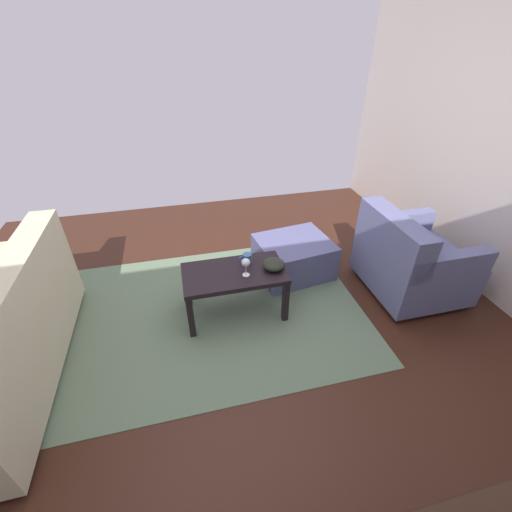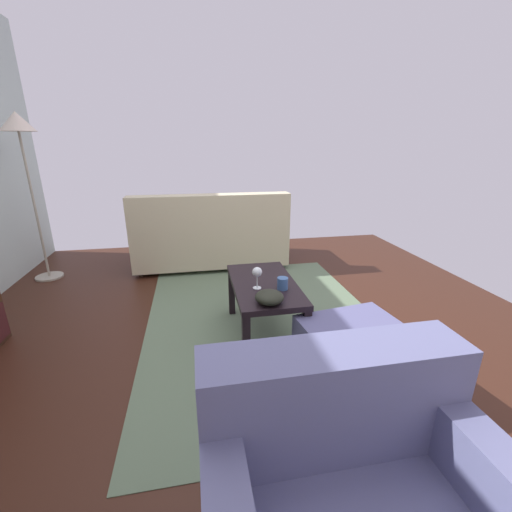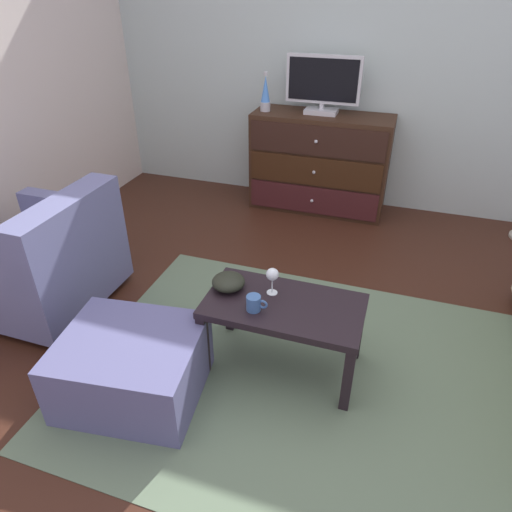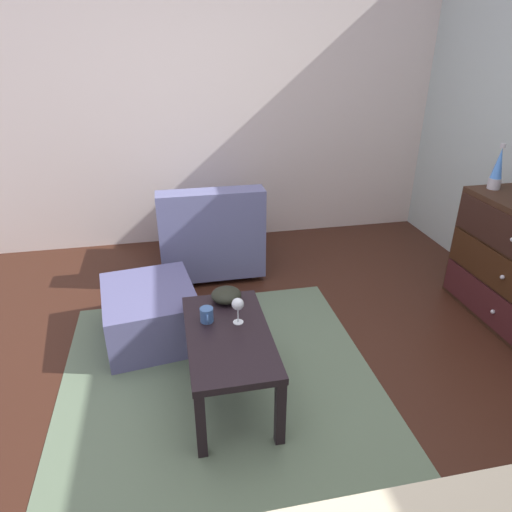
# 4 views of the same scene
# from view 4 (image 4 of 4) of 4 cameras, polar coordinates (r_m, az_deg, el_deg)

# --- Properties ---
(ground_plane) EXTENTS (5.25, 5.07, 0.05)m
(ground_plane) POSITION_cam_4_polar(r_m,az_deg,el_deg) (2.82, -0.03, -16.92)
(ground_plane) COLOR #3A1E13
(wall_plain_left) EXTENTS (0.12, 5.07, 2.73)m
(wall_plain_left) POSITION_cam_4_polar(r_m,az_deg,el_deg) (4.46, -6.47, 19.04)
(wall_plain_left) COLOR beige
(wall_plain_left) RESTS_ON ground_plane
(area_rug) EXTENTS (2.60, 1.90, 0.01)m
(area_rug) POSITION_cam_4_polar(r_m,az_deg,el_deg) (2.64, -3.65, -19.93)
(area_rug) COLOR #5E7358
(area_rug) RESTS_ON ground_plane
(lava_lamp) EXTENTS (0.09, 0.09, 0.33)m
(lava_lamp) POSITION_cam_4_polar(r_m,az_deg,el_deg) (3.75, 28.24, 9.65)
(lava_lamp) COLOR #B7B7BC
(lava_lamp) RESTS_ON dresser
(coffee_table) EXTENTS (0.85, 0.46, 0.44)m
(coffee_table) POSITION_cam_4_polar(r_m,az_deg,el_deg) (2.54, -3.49, -10.85)
(coffee_table) COLOR black
(coffee_table) RESTS_ON ground_plane
(wine_glass) EXTENTS (0.07, 0.07, 0.16)m
(wine_glass) POSITION_cam_4_polar(r_m,az_deg,el_deg) (2.52, -2.31, -6.21)
(wine_glass) COLOR silver
(wine_glass) RESTS_ON coffee_table
(mug) EXTENTS (0.11, 0.08, 0.08)m
(mug) POSITION_cam_4_polar(r_m,az_deg,el_deg) (2.58, -6.24, -7.43)
(mug) COLOR #3A6199
(mug) RESTS_ON coffee_table
(bowl_decorative) EXTENTS (0.18, 0.18, 0.08)m
(bowl_decorative) POSITION_cam_4_polar(r_m,az_deg,el_deg) (2.76, -3.78, -4.94)
(bowl_decorative) COLOR black
(bowl_decorative) RESTS_ON coffee_table
(armchair) EXTENTS (0.80, 0.86, 0.81)m
(armchair) POSITION_cam_4_polar(r_m,az_deg,el_deg) (3.98, -5.87, 2.78)
(armchair) COLOR #332319
(armchair) RESTS_ON ground_plane
(ottoman) EXTENTS (0.77, 0.69, 0.37)m
(ottoman) POSITION_cam_4_polar(r_m,az_deg,el_deg) (3.21, -13.20, -7.04)
(ottoman) COLOR slate
(ottoman) RESTS_ON ground_plane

